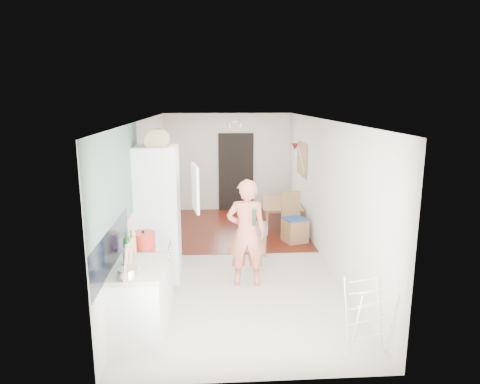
{
  "coord_description": "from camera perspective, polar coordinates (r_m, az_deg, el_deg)",
  "views": [
    {
      "loc": [
        -0.39,
        -7.37,
        2.86
      ],
      "look_at": [
        0.09,
        0.2,
        1.2
      ],
      "focal_mm": 32.0,
      "sensor_mm": 36.0,
      "label": 1
    }
  ],
  "objects": [
    {
      "name": "pinboard",
      "position": [
        9.57,
        8.28,
        4.38
      ],
      "size": [
        0.03,
        0.9,
        0.7
      ],
      "primitive_type": "cube",
      "color": "tan",
      "rests_on": "room_shell"
    },
    {
      "name": "bottle_b",
      "position": [
        5.34,
        -14.89,
        -7.87
      ],
      "size": [
        0.06,
        0.06,
        0.26
      ],
      "primitive_type": "cylinder",
      "rotation": [
        0.0,
        0.0,
        0.02
      ],
      "color": "#163E1D",
      "rests_on": "worktop"
    },
    {
      "name": "tile_splashback",
      "position": [
        5.26,
        -16.71,
        -7.17
      ],
      "size": [
        0.02,
        1.9,
        0.5
      ],
      "primitive_type": "cube",
      "color": "black",
      "rests_on": "room_shell"
    },
    {
      "name": "doorway_recess",
      "position": [
        11.03,
        -0.54,
        2.67
      ],
      "size": [
        0.9,
        0.04,
        2.0
      ],
      "primitive_type": "cube",
      "color": "black",
      "rests_on": "room_shell"
    },
    {
      "name": "worktop",
      "position": [
        5.29,
        -13.48,
        -9.86
      ],
      "size": [
        0.62,
        0.92,
        0.06
      ],
      "primitive_type": "cube",
      "color": "beige",
      "rests_on": "room_shell"
    },
    {
      "name": "wood_floor_overlay",
      "position": [
        9.66,
        -1.19,
        -4.81
      ],
      "size": [
        3.2,
        3.3,
        0.01
      ],
      "primitive_type": "cube",
      "color": "#601910",
      "rests_on": "room_shell"
    },
    {
      "name": "chopping_boards",
      "position": [
        4.91,
        -14.62,
        -8.68
      ],
      "size": [
        0.1,
        0.31,
        0.42
      ],
      "primitive_type": null,
      "rotation": [
        0.0,
        0.0,
        0.19
      ],
      "color": "tan",
      "rests_on": "worktop"
    },
    {
      "name": "cooker_top",
      "position": [
        5.98,
        -12.29,
        -7.07
      ],
      "size": [
        0.6,
        0.6,
        0.04
      ],
      "primitive_type": "cube",
      "color": "silver",
      "rests_on": "room_shell"
    },
    {
      "name": "person",
      "position": [
        6.55,
        0.88,
        -4.2
      ],
      "size": [
        0.75,
        0.52,
        1.99
      ],
      "primitive_type": "imported",
      "rotation": [
        0.0,
        0.0,
        3.08
      ],
      "color": "#EC765D",
      "rests_on": "floor"
    },
    {
      "name": "fridge_door",
      "position": [
        6.44,
        -5.98,
        0.55
      ],
      "size": [
        0.14,
        0.56,
        0.7
      ],
      "primitive_type": "cube",
      "rotation": [
        0.0,
        0.0,
        -1.4
      ],
      "color": "white",
      "rests_on": "room_shell"
    },
    {
      "name": "stool",
      "position": [
        8.08,
        2.34,
        -6.8
      ],
      "size": [
        0.37,
        0.37,
        0.42
      ],
      "primitive_type": null,
      "rotation": [
        0.0,
        0.0,
        -0.17
      ],
      "color": "#955E42",
      "rests_on": "floor"
    },
    {
      "name": "steel_pan",
      "position": [
        4.97,
        -14.72,
        -10.39
      ],
      "size": [
        0.23,
        0.23,
        0.11
      ],
      "primitive_type": "cylinder",
      "rotation": [
        0.0,
        0.0,
        -0.03
      ],
      "color": "silver",
      "rests_on": "worktop"
    },
    {
      "name": "drying_rack",
      "position": [
        5.33,
        16.69,
        -15.64
      ],
      "size": [
        0.49,
        0.46,
        0.81
      ],
      "primitive_type": null,
      "rotation": [
        0.0,
        0.0,
        0.23
      ],
      "color": "white",
      "rests_on": "floor"
    },
    {
      "name": "base_cabinet",
      "position": [
        5.48,
        -13.23,
        -14.33
      ],
      "size": [
        0.6,
        0.9,
        0.86
      ],
      "primitive_type": "cube",
      "color": "white",
      "rests_on": "room_shell"
    },
    {
      "name": "red_casserole",
      "position": [
        5.91,
        -12.76,
        -6.14
      ],
      "size": [
        0.38,
        0.38,
        0.19
      ],
      "primitive_type": "cylinder",
      "rotation": [
        0.0,
        0.0,
        -0.22
      ],
      "color": "red",
      "rests_on": "cooker_top"
    },
    {
      "name": "wall_sconce",
      "position": [
        10.17,
        7.34,
        6.01
      ],
      "size": [
        0.18,
        0.18,
        0.16
      ],
      "primitive_type": "cone",
      "color": "maroon",
      "rests_on": "room_shell"
    },
    {
      "name": "bottle_c",
      "position": [
        5.28,
        -14.87,
        -8.42
      ],
      "size": [
        0.11,
        0.11,
        0.21
      ],
      "primitive_type": "cylinder",
      "rotation": [
        0.0,
        0.0,
        -0.27
      ],
      "color": "silver",
      "rests_on": "worktop"
    },
    {
      "name": "grey_drape",
      "position": [
        7.96,
        2.27,
        -4.86
      ],
      "size": [
        0.4,
        0.4,
        0.17
      ],
      "primitive_type": "cube",
      "rotation": [
        0.0,
        0.0,
        -0.07
      ],
      "color": "slate",
      "rests_on": "stool"
    },
    {
      "name": "dining_table",
      "position": [
        9.92,
        5.71,
        -3.07
      ],
      "size": [
        0.85,
        1.37,
        0.46
      ],
      "primitive_type": "imported",
      "rotation": [
        0.0,
        0.0,
        1.47
      ],
      "color": "#955E42",
      "rests_on": "floor"
    },
    {
      "name": "dining_chair",
      "position": [
        8.7,
        7.37,
        -3.46
      ],
      "size": [
        0.53,
        0.53,
        1.01
      ],
      "primitive_type": null,
      "rotation": [
        0.0,
        0.0,
        0.31
      ],
      "color": "#955E42",
      "rests_on": "floor"
    },
    {
      "name": "fridge_interior",
      "position": [
        6.75,
        -8.43,
        1.03
      ],
      "size": [
        0.02,
        0.52,
        0.66
      ],
      "primitive_type": "cube",
      "color": "white",
      "rests_on": "room_shell"
    },
    {
      "name": "pinboard_frame",
      "position": [
        9.57,
        8.19,
        4.38
      ],
      "size": [
        0.0,
        0.94,
        0.74
      ],
      "primitive_type": "cube",
      "color": "#955E42",
      "rests_on": "room_shell"
    },
    {
      "name": "sage_wall_panel",
      "position": [
        5.6,
        -15.97,
        1.48
      ],
      "size": [
        0.02,
        3.0,
        1.3
      ],
      "primitive_type": "cube",
      "color": "gray",
      "rests_on": "room_shell"
    },
    {
      "name": "pepper_mill_front",
      "position": [
        5.6,
        -14.0,
        -6.99
      ],
      "size": [
        0.08,
        0.08,
        0.24
      ],
      "primitive_type": "cylinder",
      "rotation": [
        0.0,
        0.0,
        0.31
      ],
      "color": "tan",
      "rests_on": "worktop"
    },
    {
      "name": "held_bottle",
      "position": [
        6.33,
        1.91,
        -3.4
      ],
      "size": [
        0.06,
        0.06,
        0.26
      ],
      "primitive_type": "cylinder",
      "color": "#163E1D",
      "rests_on": "person"
    },
    {
      "name": "bottle_a",
      "position": [
        5.33,
        -14.79,
        -7.6
      ],
      "size": [
        0.08,
        0.08,
        0.31
      ],
      "primitive_type": "cylinder",
      "rotation": [
        0.0,
        0.0,
        -0.15
      ],
      "color": "#163E1D",
      "rests_on": "worktop"
    },
    {
      "name": "pepper_mill_back",
      "position": [
        5.7,
        -14.07,
        -6.68
      ],
      "size": [
        0.07,
        0.07,
        0.24
      ],
      "primitive_type": "cylinder",
      "rotation": [
        0.0,
        0.0,
        -0.17
      ],
      "color": "tan",
      "rests_on": "worktop"
    },
    {
      "name": "fridge_housing",
      "position": [
        6.89,
        -10.88,
        -2.88
      ],
      "size": [
        0.66,
        0.66,
        2.15
      ],
      "primitive_type": "cube",
      "color": "white",
      "rests_on": "room_shell"
    },
    {
      "name": "range_cooker",
      "position": [
        6.15,
        -12.09,
        -11.12
      ],
      "size": [
        0.6,
        0.6,
        0.88
      ],
      "primitive_type": "cube",
      "color": "white",
      "rests_on": "room_shell"
    },
    {
      "name": "floor",
      "position": [
        7.92,
        -0.59,
        -8.8
      ],
      "size": [
        3.2,
        7.0,
        0.01
      ],
      "primitive_type": "cube",
      "color": "beige",
      "rests_on": "ground"
    },
    {
      "name": "room_shell",
      "position": [
        7.56,
        -0.61,
        0.07
      ],
      "size": [
        3.2,
        7.0,
        2.5
      ],
      "primitive_type": null,
      "color": "silver",
      "rests_on": "ground"
    },
    {
      "name": "bread_bin",
      "position": [
        6.62,
        -10.95,
        6.81
      ],
      "size": [
        0.42,
        0.41,
        0.19
      ],
      "primitive_type": null,
      "rotation": [
        0.0,
        0.0,
        0.2
      ],
      "color": "tan",
      "rests_on": "fridge_housing"
    }
  ]
}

